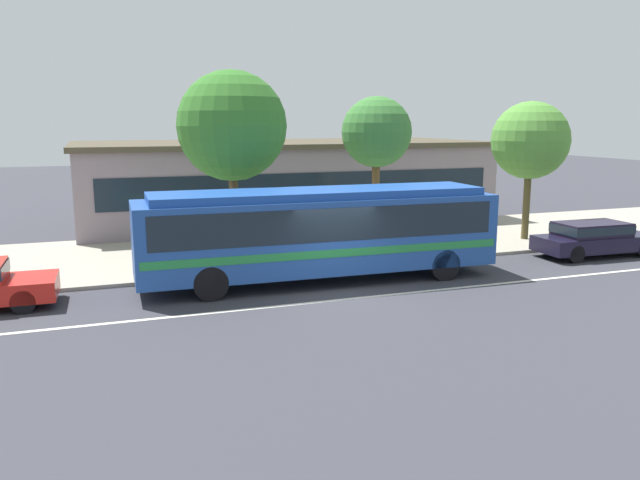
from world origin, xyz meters
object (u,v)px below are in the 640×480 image
object	(u,v)px
pedestrian_waiting_near_sign	(200,234)
street_tree_mid_block	(376,133)
transit_bus	(320,229)
street_tree_far_end	(530,141)
sedan_far_ahead	(594,237)
pedestrian_walking_along_curb	(445,226)
bus_stop_sign	(392,213)
street_tree_near_stop	(232,126)

from	to	relation	value
pedestrian_waiting_near_sign	street_tree_mid_block	size ratio (longest dim) A/B	0.29
transit_bus	street_tree_far_end	xyz separation A→B (m)	(10.38, 3.39, 2.50)
pedestrian_waiting_near_sign	street_tree_mid_block	distance (m)	8.17
street_tree_far_end	sedan_far_ahead	bearing A→B (deg)	-80.27
pedestrian_walking_along_curb	bus_stop_sign	world-z (taller)	bus_stop_sign
pedestrian_walking_along_curb	street_tree_mid_block	world-z (taller)	street_tree_mid_block
street_tree_near_stop	street_tree_mid_block	size ratio (longest dim) A/B	1.13
transit_bus	street_tree_far_end	distance (m)	11.20
pedestrian_walking_along_curb	bus_stop_sign	bearing A→B (deg)	176.66
transit_bus	street_tree_near_stop	size ratio (longest dim) A/B	1.70
street_tree_mid_block	street_tree_near_stop	bearing A→B (deg)	-170.87
bus_stop_sign	street_tree_mid_block	size ratio (longest dim) A/B	0.42
transit_bus	bus_stop_sign	bearing A→B (deg)	30.96
street_tree_near_stop	street_tree_far_end	size ratio (longest dim) A/B	1.17
street_tree_near_stop	street_tree_far_end	world-z (taller)	street_tree_near_stop
transit_bus	pedestrian_walking_along_curb	world-z (taller)	transit_bus
sedan_far_ahead	street_tree_far_end	distance (m)	4.83
bus_stop_sign	street_tree_near_stop	size ratio (longest dim) A/B	0.37
street_tree_near_stop	street_tree_mid_block	world-z (taller)	street_tree_near_stop
transit_bus	street_tree_near_stop	bearing A→B (deg)	116.39
transit_bus	sedan_far_ahead	distance (m)	10.99
street_tree_mid_block	pedestrian_walking_along_curb	bearing A→B (deg)	-60.23
transit_bus	sedan_far_ahead	bearing A→B (deg)	0.48
sedan_far_ahead	street_tree_mid_block	size ratio (longest dim) A/B	0.80
bus_stop_sign	street_tree_mid_block	xyz separation A→B (m)	(0.56, 2.67, 2.82)
pedestrian_walking_along_curb	street_tree_mid_block	distance (m)	4.67
transit_bus	street_tree_near_stop	world-z (taller)	street_tree_near_stop
bus_stop_sign	street_tree_mid_block	distance (m)	3.92
sedan_far_ahead	street_tree_near_stop	bearing A→B (deg)	163.77
transit_bus	pedestrian_waiting_near_sign	distance (m)	4.72
transit_bus	sedan_far_ahead	size ratio (longest dim) A/B	2.42
transit_bus	street_tree_far_end	size ratio (longest dim) A/B	1.99
pedestrian_waiting_near_sign	transit_bus	bearing A→B (deg)	-46.91
pedestrian_waiting_near_sign	street_tree_far_end	size ratio (longest dim) A/B	0.30
pedestrian_walking_along_curb	street_tree_far_end	world-z (taller)	street_tree_far_end
street_tree_far_end	bus_stop_sign	bearing A→B (deg)	-169.49
transit_bus	pedestrian_walking_along_curb	xyz separation A→B (m)	(5.70, 2.00, -0.55)
pedestrian_waiting_near_sign	bus_stop_sign	distance (m)	6.89
pedestrian_waiting_near_sign	street_tree_near_stop	xyz separation A→B (m)	(1.30, 0.41, 3.70)
sedan_far_ahead	street_tree_near_stop	world-z (taller)	street_tree_near_stop
street_tree_near_stop	street_tree_mid_block	distance (m)	6.08
street_tree_near_stop	bus_stop_sign	bearing A→B (deg)	-17.39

